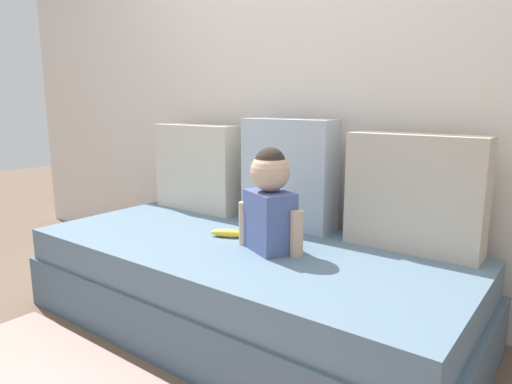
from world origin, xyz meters
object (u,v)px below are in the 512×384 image
object	(u,v)px
toddler	(269,200)
banana	(228,233)
throw_pillow_right	(414,193)
throw_pillow_left	(198,168)
throw_pillow_center	(289,174)
couch	(243,286)

from	to	relation	value
toddler	banana	size ratio (longest dim) A/B	2.66
throw_pillow_right	banana	size ratio (longest dim) A/B	3.41
throw_pillow_left	throw_pillow_center	distance (m)	0.64
banana	couch	bearing A→B (deg)	-15.27
banana	toddler	bearing A→B (deg)	-7.82
couch	toddler	xyz separation A→B (m)	(0.15, -0.00, 0.43)
throw_pillow_center	throw_pillow_right	world-z (taller)	throw_pillow_center
throw_pillow_right	throw_pillow_center	bearing A→B (deg)	180.00
throw_pillow_center	throw_pillow_right	size ratio (longest dim) A/B	0.96
throw_pillow_center	banana	world-z (taller)	throw_pillow_center
throw_pillow_center	toddler	size ratio (longest dim) A/B	1.23
throw_pillow_left	throw_pillow_center	world-z (taller)	throw_pillow_center
banana	throw_pillow_right	bearing A→B (deg)	24.32
throw_pillow_left	throw_pillow_right	world-z (taller)	same
couch	throw_pillow_right	world-z (taller)	throw_pillow_right
throw_pillow_center	toddler	bearing A→B (deg)	-68.61
throw_pillow_center	throw_pillow_right	xyz separation A→B (m)	(0.64, 0.00, -0.02)
couch	toddler	size ratio (longest dim) A/B	4.60
couch	banana	world-z (taller)	banana
throw_pillow_center	throw_pillow_left	bearing A→B (deg)	180.00
throw_pillow_right	toddler	world-z (taller)	throw_pillow_right
toddler	couch	bearing A→B (deg)	178.36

